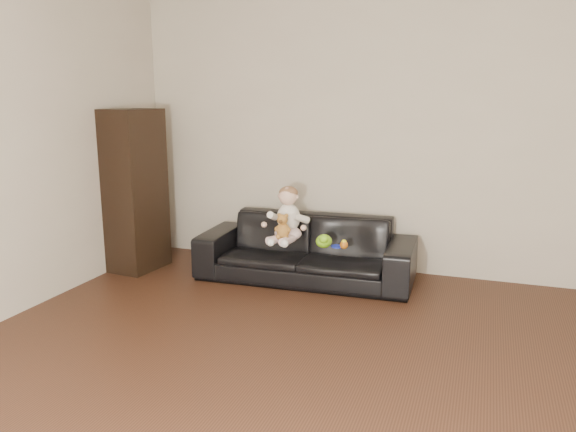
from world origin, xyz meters
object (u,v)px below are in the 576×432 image
at_px(baby, 287,217).
at_px(toy_green, 324,241).
at_px(sofa, 306,249).
at_px(toy_blue_disc, 337,246).
at_px(cabinet, 135,191).
at_px(toy_rattle, 344,245).
at_px(teddy_bear, 283,226).

height_order(baby, toy_green, baby).
distance_m(sofa, toy_blue_disc, 0.37).
bearing_deg(toy_green, cabinet, -179.38).
height_order(baby, toy_rattle, baby).
bearing_deg(baby, toy_green, -0.95).
height_order(sofa, teddy_bear, teddy_bear).
xyz_separation_m(teddy_bear, toy_blue_disc, (0.45, 0.09, -0.16)).
distance_m(baby, toy_rattle, 0.56).
height_order(cabinet, toy_rattle, cabinet).
relative_size(baby, toy_rattle, 6.93).
height_order(sofa, cabinet, cabinet).
distance_m(cabinet, toy_blue_disc, 1.95).
xyz_separation_m(sofa, toy_rattle, (0.39, -0.19, 0.12)).
distance_m(sofa, toy_green, 0.34).
xyz_separation_m(teddy_bear, toy_rattle, (0.52, 0.06, -0.13)).
bearing_deg(toy_rattle, toy_blue_disc, 152.85).
relative_size(sofa, teddy_bear, 8.78).
distance_m(teddy_bear, toy_rattle, 0.54).
distance_m(sofa, baby, 0.34).
relative_size(sofa, toy_rattle, 27.23).
relative_size(cabinet, toy_rattle, 21.45).
height_order(cabinet, teddy_bear, cabinet).
distance_m(baby, toy_blue_disc, 0.51).
bearing_deg(toy_rattle, toy_green, -174.91).
bearing_deg(toy_blue_disc, baby, 173.50).
xyz_separation_m(sofa, baby, (-0.14, -0.10, 0.30)).
distance_m(cabinet, baby, 1.47).
bearing_deg(toy_blue_disc, cabinet, -177.90).
bearing_deg(teddy_bear, toy_rattle, 28.97).
distance_m(sofa, teddy_bear, 0.38).
bearing_deg(cabinet, teddy_bear, 4.95).
xyz_separation_m(sofa, toy_green, (0.22, -0.21, 0.14)).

